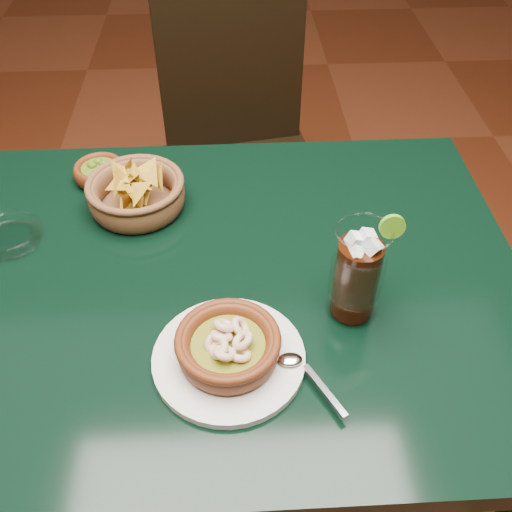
{
  "coord_description": "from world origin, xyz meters",
  "views": [
    {
      "loc": [
        0.11,
        -0.68,
        1.45
      ],
      "look_at": [
        0.14,
        -0.02,
        0.81
      ],
      "focal_mm": 40.0,
      "sensor_mm": 36.0,
      "label": 1
    }
  ],
  "objects_px": {
    "dining_chair": "(242,155)",
    "cola_drink": "(357,274)",
    "dining_table": "(179,314)",
    "chip_basket": "(136,193)",
    "shrimp_plate": "(229,349)"
  },
  "relations": [
    {
      "from": "dining_chair",
      "to": "chip_basket",
      "type": "xyz_separation_m",
      "value": [
        -0.21,
        -0.52,
        0.27
      ]
    },
    {
      "from": "dining_chair",
      "to": "shrimp_plate",
      "type": "xyz_separation_m",
      "value": [
        -0.05,
        -0.89,
        0.27
      ]
    },
    {
      "from": "dining_table",
      "to": "dining_chair",
      "type": "relative_size",
      "value": 1.29
    },
    {
      "from": "chip_basket",
      "to": "shrimp_plate",
      "type": "bearing_deg",
      "value": -65.47
    },
    {
      "from": "dining_table",
      "to": "shrimp_plate",
      "type": "distance_m",
      "value": 0.24
    },
    {
      "from": "dining_table",
      "to": "shrimp_plate",
      "type": "relative_size",
      "value": 4.42
    },
    {
      "from": "dining_table",
      "to": "cola_drink",
      "type": "xyz_separation_m",
      "value": [
        0.29,
        -0.09,
        0.18
      ]
    },
    {
      "from": "dining_table",
      "to": "chip_basket",
      "type": "distance_m",
      "value": 0.24
    },
    {
      "from": "dining_chair",
      "to": "cola_drink",
      "type": "xyz_separation_m",
      "value": [
        0.15,
        -0.8,
        0.32
      ]
    },
    {
      "from": "dining_chair",
      "to": "cola_drink",
      "type": "bearing_deg",
      "value": -79.32
    },
    {
      "from": "shrimp_plate",
      "to": "dining_table",
      "type": "bearing_deg",
      "value": 117.24
    },
    {
      "from": "chip_basket",
      "to": "cola_drink",
      "type": "bearing_deg",
      "value": -37.57
    },
    {
      "from": "dining_table",
      "to": "cola_drink",
      "type": "distance_m",
      "value": 0.35
    },
    {
      "from": "dining_table",
      "to": "cola_drink",
      "type": "bearing_deg",
      "value": -17.57
    },
    {
      "from": "dining_table",
      "to": "chip_basket",
      "type": "height_order",
      "value": "chip_basket"
    }
  ]
}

